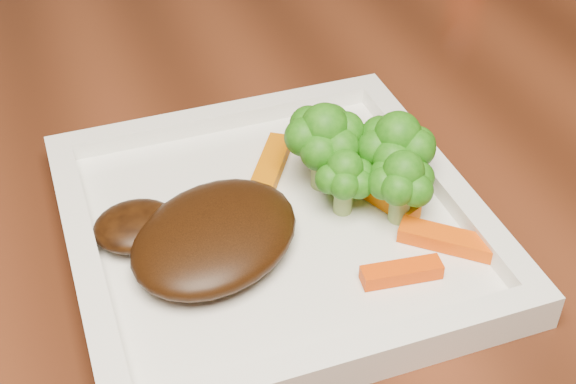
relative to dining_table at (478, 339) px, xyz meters
name	(u,v)px	position (x,y,z in m)	size (l,w,h in m)	color
dining_table	(478,339)	(0.00, 0.00, 0.00)	(1.60, 0.90, 0.75)	#532513
plate	(274,230)	(-0.30, -0.13, 0.38)	(0.27, 0.27, 0.01)	white
steak	(215,236)	(-0.35, -0.15, 0.40)	(0.12, 0.09, 0.03)	black
broccoli_0	(324,145)	(-0.25, -0.10, 0.42)	(0.06, 0.06, 0.07)	#2D5F0F
broccoli_1	(396,154)	(-0.21, -0.13, 0.42)	(0.06, 0.06, 0.06)	#206811
broccoli_2	(402,185)	(-0.22, -0.16, 0.42)	(0.05, 0.05, 0.06)	#135B0F
broccoli_3	(344,175)	(-0.25, -0.14, 0.42)	(0.05, 0.05, 0.06)	#127113
carrot_0	(401,272)	(-0.24, -0.21, 0.39)	(0.05, 0.01, 0.01)	#DF3F03
carrot_1	(447,239)	(-0.20, -0.19, 0.39)	(0.06, 0.02, 0.01)	#E54903
carrot_3	(379,153)	(-0.20, -0.09, 0.39)	(0.05, 0.01, 0.01)	#DD5003
carrot_4	(271,164)	(-0.28, -0.08, 0.39)	(0.06, 0.02, 0.01)	#C76203
carrot_5	(386,199)	(-0.22, -0.14, 0.39)	(0.05, 0.01, 0.01)	orange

